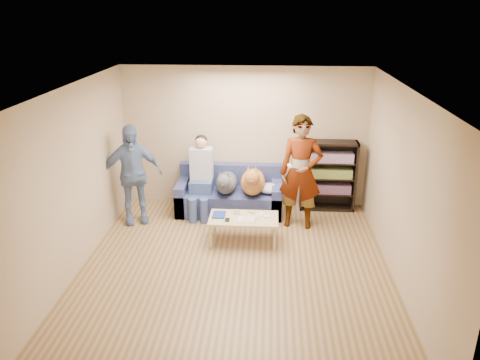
# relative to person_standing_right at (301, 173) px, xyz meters

# --- Properties ---
(ground) EXTENTS (5.00, 5.00, 0.00)m
(ground) POSITION_rel_person_standing_right_xyz_m (-0.99, -1.56, -0.97)
(ground) COLOR brown
(ground) RESTS_ON ground
(ceiling) EXTENTS (5.00, 5.00, 0.00)m
(ceiling) POSITION_rel_person_standing_right_xyz_m (-0.99, -1.56, 1.63)
(ceiling) COLOR white
(ceiling) RESTS_ON ground
(wall_back) EXTENTS (4.50, 0.00, 4.50)m
(wall_back) POSITION_rel_person_standing_right_xyz_m (-0.99, 0.94, 0.33)
(wall_back) COLOR tan
(wall_back) RESTS_ON ground
(wall_front) EXTENTS (4.50, 0.00, 4.50)m
(wall_front) POSITION_rel_person_standing_right_xyz_m (-0.99, -4.06, 0.33)
(wall_front) COLOR tan
(wall_front) RESTS_ON ground
(wall_left) EXTENTS (0.00, 5.00, 5.00)m
(wall_left) POSITION_rel_person_standing_right_xyz_m (-3.24, -1.56, 0.33)
(wall_left) COLOR tan
(wall_left) RESTS_ON ground
(wall_right) EXTENTS (0.00, 5.00, 5.00)m
(wall_right) POSITION_rel_person_standing_right_xyz_m (1.26, -1.56, 0.33)
(wall_right) COLOR tan
(wall_right) RESTS_ON ground
(blanket) EXTENTS (0.45, 0.38, 0.16)m
(blanket) POSITION_rel_person_standing_right_xyz_m (-0.50, 0.42, -0.47)
(blanket) COLOR #B9B9BE
(blanket) RESTS_ON sofa
(person_standing_right) EXTENTS (0.76, 0.55, 1.94)m
(person_standing_right) POSITION_rel_person_standing_right_xyz_m (0.00, 0.00, 0.00)
(person_standing_right) COLOR gray
(person_standing_right) RESTS_ON ground
(person_standing_left) EXTENTS (1.12, 0.78, 1.76)m
(person_standing_left) POSITION_rel_person_standing_right_xyz_m (-2.87, -0.03, -0.09)
(person_standing_left) COLOR #6879A7
(person_standing_left) RESTS_ON ground
(held_controller) EXTENTS (0.07, 0.14, 0.03)m
(held_controller) POSITION_rel_person_standing_right_xyz_m (-0.20, -0.20, 0.18)
(held_controller) COLOR white
(held_controller) RESTS_ON person_standing_right
(notebook_blue) EXTENTS (0.20, 0.26, 0.03)m
(notebook_blue) POSITION_rel_person_standing_right_xyz_m (-1.32, -0.60, -0.54)
(notebook_blue) COLOR navy
(notebook_blue) RESTS_ON coffee_table
(papers) EXTENTS (0.26, 0.20, 0.02)m
(papers) POSITION_rel_person_standing_right_xyz_m (-0.87, -0.75, -0.54)
(papers) COLOR white
(papers) RESTS_ON coffee_table
(magazine) EXTENTS (0.22, 0.17, 0.01)m
(magazine) POSITION_rel_person_standing_right_xyz_m (-0.84, -0.73, -0.53)
(magazine) COLOR beige
(magazine) RESTS_ON coffee_table
(camera_silver) EXTENTS (0.11, 0.06, 0.05)m
(camera_silver) POSITION_rel_person_standing_right_xyz_m (-1.04, -0.53, -0.53)
(camera_silver) COLOR #B8B9BD
(camera_silver) RESTS_ON coffee_table
(controller_a) EXTENTS (0.04, 0.13, 0.03)m
(controller_a) POSITION_rel_person_standing_right_xyz_m (-0.64, -0.55, -0.54)
(controller_a) COLOR white
(controller_a) RESTS_ON coffee_table
(controller_b) EXTENTS (0.09, 0.06, 0.03)m
(controller_b) POSITION_rel_person_standing_right_xyz_m (-0.56, -0.63, -0.54)
(controller_b) COLOR white
(controller_b) RESTS_ON coffee_table
(headphone_cup_a) EXTENTS (0.07, 0.07, 0.02)m
(headphone_cup_a) POSITION_rel_person_standing_right_xyz_m (-0.72, -0.67, -0.54)
(headphone_cup_a) COLOR silver
(headphone_cup_a) RESTS_ON coffee_table
(headphone_cup_b) EXTENTS (0.07, 0.07, 0.02)m
(headphone_cup_b) POSITION_rel_person_standing_right_xyz_m (-0.72, -0.59, -0.54)
(headphone_cup_b) COLOR silver
(headphone_cup_b) RESTS_ON coffee_table
(pen_orange) EXTENTS (0.13, 0.06, 0.01)m
(pen_orange) POSITION_rel_person_standing_right_xyz_m (-0.94, -0.81, -0.55)
(pen_orange) COLOR orange
(pen_orange) RESTS_ON coffee_table
(pen_black) EXTENTS (0.13, 0.08, 0.01)m
(pen_black) POSITION_rel_person_standing_right_xyz_m (-0.80, -0.47, -0.55)
(pen_black) COLOR black
(pen_black) RESTS_ON coffee_table
(wallet) EXTENTS (0.07, 0.12, 0.02)m
(wallet) POSITION_rel_person_standing_right_xyz_m (-1.17, -0.77, -0.54)
(wallet) COLOR black
(wallet) RESTS_ON coffee_table
(sofa) EXTENTS (1.90, 0.85, 0.82)m
(sofa) POSITION_rel_person_standing_right_xyz_m (-1.24, 0.53, -0.69)
(sofa) COLOR #515B93
(sofa) RESTS_ON ground
(person_seated) EXTENTS (0.40, 0.73, 1.47)m
(person_seated) POSITION_rel_person_standing_right_xyz_m (-1.75, 0.41, -0.20)
(person_seated) COLOR #3D5687
(person_seated) RESTS_ON sofa
(dog_gray) EXTENTS (0.38, 1.23, 0.55)m
(dog_gray) POSITION_rel_person_standing_right_xyz_m (-1.29, 0.35, -0.35)
(dog_gray) COLOR #46474F
(dog_gray) RESTS_ON sofa
(dog_tan) EXTENTS (0.44, 1.18, 0.64)m
(dog_tan) POSITION_rel_person_standing_right_xyz_m (-0.82, 0.37, -0.32)
(dog_tan) COLOR #BA6339
(dog_tan) RESTS_ON sofa
(coffee_table) EXTENTS (1.10, 0.60, 0.42)m
(coffee_table) POSITION_rel_person_standing_right_xyz_m (-0.92, -0.65, -0.60)
(coffee_table) COLOR #D3AF82
(coffee_table) RESTS_ON ground
(bookshelf) EXTENTS (1.00, 0.34, 1.30)m
(bookshelf) POSITION_rel_person_standing_right_xyz_m (0.56, 0.77, -0.29)
(bookshelf) COLOR black
(bookshelf) RESTS_ON ground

